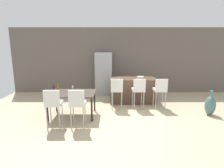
# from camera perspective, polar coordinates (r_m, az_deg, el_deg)

# --- Properties ---
(ground_plane) EXTENTS (10.00, 10.00, 0.00)m
(ground_plane) POSITION_cam_1_polar(r_m,az_deg,el_deg) (6.12, 4.58, -8.67)
(ground_plane) COLOR #C6B28E
(back_wall) EXTENTS (10.00, 0.12, 2.90)m
(back_wall) POSITION_cam_1_polar(r_m,az_deg,el_deg) (8.47, 3.25, 7.17)
(back_wall) COLOR #665B51
(back_wall) RESTS_ON ground_plane
(kitchen_island) EXTENTS (1.70, 0.85, 0.92)m
(kitchen_island) POSITION_cam_1_polar(r_m,az_deg,el_deg) (7.14, 6.21, -1.84)
(kitchen_island) COLOR #4C3828
(kitchen_island) RESTS_ON ground_plane
(bar_chair_left) EXTENTS (0.43, 0.43, 1.05)m
(bar_chair_left) POSITION_cam_1_polar(r_m,az_deg,el_deg) (6.26, 1.39, -1.50)
(bar_chair_left) COLOR white
(bar_chair_left) RESTS_ON ground_plane
(bar_chair_middle) EXTENTS (0.43, 0.43, 1.05)m
(bar_chair_middle) POSITION_cam_1_polar(r_m,az_deg,el_deg) (6.32, 8.07, -1.48)
(bar_chair_middle) COLOR white
(bar_chair_middle) RESTS_ON ground_plane
(bar_chair_right) EXTENTS (0.42, 0.42, 1.05)m
(bar_chair_right) POSITION_cam_1_polar(r_m,az_deg,el_deg) (6.46, 14.50, -1.44)
(bar_chair_right) COLOR white
(bar_chair_right) RESTS_ON ground_plane
(dining_table) EXTENTS (1.38, 0.97, 0.74)m
(dining_table) POSITION_cam_1_polar(r_m,az_deg,el_deg) (5.75, -12.27, -3.21)
(dining_table) COLOR #4C4238
(dining_table) RESTS_ON ground_plane
(dining_chair_near) EXTENTS (0.41, 0.41, 1.05)m
(dining_chair_near) POSITION_cam_1_polar(r_m,az_deg,el_deg) (5.03, -17.75, -5.44)
(dining_chair_near) COLOR white
(dining_chair_near) RESTS_ON ground_plane
(dining_chair_far) EXTENTS (0.40, 0.40, 1.05)m
(dining_chair_far) POSITION_cam_1_polar(r_m,az_deg,el_deg) (4.88, -10.74, -5.60)
(dining_chair_far) COLOR white
(dining_chair_far) RESTS_ON ground_plane
(wine_bottle_right) EXTENTS (0.07, 0.07, 0.27)m
(wine_bottle_right) POSITION_cam_1_polar(r_m,az_deg,el_deg) (5.86, -17.65, -1.49)
(wine_bottle_right) COLOR #471E19
(wine_bottle_right) RESTS_ON dining_table
(wine_bottle_near) EXTENTS (0.07, 0.07, 0.32)m
(wine_bottle_near) POSITION_cam_1_polar(r_m,az_deg,el_deg) (5.80, -16.50, -1.34)
(wine_bottle_near) COLOR brown
(wine_bottle_near) RESTS_ON dining_table
(wine_glass_left) EXTENTS (0.07, 0.07, 0.17)m
(wine_glass_left) POSITION_cam_1_polar(r_m,az_deg,el_deg) (6.02, -12.17, -0.68)
(wine_glass_left) COLOR silver
(wine_glass_left) RESTS_ON dining_table
(refrigerator) EXTENTS (0.72, 0.68, 1.84)m
(refrigerator) POSITION_cam_1_polar(r_m,az_deg,el_deg) (8.09, -2.71, 3.16)
(refrigerator) COLOR #939699
(refrigerator) RESTS_ON ground_plane
(fruit_bowl) EXTENTS (0.27, 0.27, 0.07)m
(fruit_bowl) POSITION_cam_1_polar(r_m,az_deg,el_deg) (7.06, 8.58, 2.04)
(fruit_bowl) COLOR beige
(fruit_bowl) RESTS_ON kitchen_island
(floor_vase) EXTENTS (0.32, 0.32, 0.78)m
(floor_vase) POSITION_cam_1_polar(r_m,az_deg,el_deg) (6.55, 27.81, -5.76)
(floor_vase) COLOR #47706B
(floor_vase) RESTS_ON ground_plane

